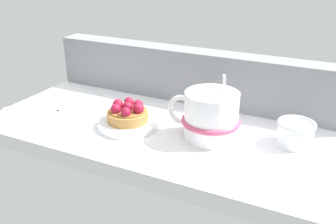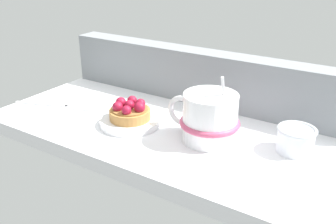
{
  "view_description": "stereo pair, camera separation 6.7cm",
  "coord_description": "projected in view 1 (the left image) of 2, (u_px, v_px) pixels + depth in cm",
  "views": [
    {
      "loc": [
        28.31,
        -57.52,
        30.91
      ],
      "look_at": [
        1.31,
        -2.55,
        3.94
      ],
      "focal_mm": 39.99,
      "sensor_mm": 36.0,
      "label": 1
    },
    {
      "loc": [
        34.14,
        -54.25,
        30.91
      ],
      "look_at": [
        1.31,
        -2.55,
        3.94
      ],
      "focal_mm": 39.99,
      "sensor_mm": 36.0,
      "label": 2
    }
  ],
  "objects": [
    {
      "name": "dessert_fork",
      "position": [
        44.0,
        110.0,
        0.77
      ],
      "size": [
        16.79,
        7.48,
        0.6
      ],
      "color": "silver",
      "rests_on": "ground_plane"
    },
    {
      "name": "ground_plane",
      "position": [
        168.0,
        132.0,
        0.72
      ],
      "size": [
        68.44,
        33.41,
        2.87
      ],
      "primitive_type": "cube",
      "color": "white"
    },
    {
      "name": "sugar_bowl",
      "position": [
        295.0,
        133.0,
        0.63
      ],
      "size": [
        6.43,
        6.43,
        4.31
      ],
      "color": "silver",
      "rests_on": "ground_plane"
    },
    {
      "name": "dessert_plate",
      "position": [
        128.0,
        123.0,
        0.7
      ],
      "size": [
        11.57,
        11.57,
        1.2
      ],
      "color": "white",
      "rests_on": "ground_plane"
    },
    {
      "name": "window_rail_back",
      "position": [
        196.0,
        76.0,
        0.8
      ],
      "size": [
        67.07,
        5.44,
        11.2
      ],
      "primitive_type": "cube",
      "color": "gray",
      "rests_on": "ground_plane"
    },
    {
      "name": "coffee_mug",
      "position": [
        210.0,
        116.0,
        0.65
      ],
      "size": [
        13.61,
        10.45,
        12.0
      ],
      "color": "white",
      "rests_on": "ground_plane"
    },
    {
      "name": "raspberry_tart",
      "position": [
        128.0,
        113.0,
        0.7
      ],
      "size": [
        7.76,
        7.76,
        3.88
      ],
      "color": "#B77F42",
      "rests_on": "dessert_plate"
    }
  ]
}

